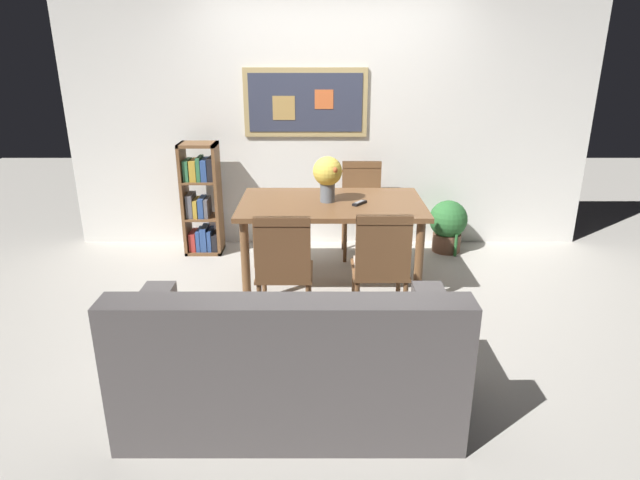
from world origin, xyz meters
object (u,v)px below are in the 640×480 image
(dining_table, at_px, (332,213))
(flower_vase, at_px, (329,174))
(potted_ivy, at_px, (449,225))
(dining_chair_near_right, at_px, (382,262))
(dining_chair_near_left, at_px, (285,264))
(leather_couch, at_px, (291,367))
(bookshelf, at_px, (203,202))
(tv_remote, at_px, (360,203))
(dining_chair_far_right, at_px, (363,201))

(dining_table, height_order, flower_vase, flower_vase)
(potted_ivy, bearing_deg, dining_chair_near_right, -117.81)
(dining_chair_near_left, xyz_separation_m, potted_ivy, (1.54, 1.65, -0.26))
(dining_table, bearing_deg, leather_couch, -98.40)
(dining_table, bearing_deg, bookshelf, 147.29)
(dining_chair_near_left, bearing_deg, dining_table, 67.03)
(tv_remote, bearing_deg, dining_chair_far_right, 84.26)
(dining_table, distance_m, potted_ivy, 1.50)
(dining_chair_near_right, bearing_deg, leather_couch, -121.40)
(tv_remote, bearing_deg, dining_table, 161.58)
(dining_chair_near_left, bearing_deg, tv_remote, 52.37)
(dining_chair_near_right, distance_m, potted_ivy, 1.85)
(dining_table, relative_size, dining_chair_near_left, 1.67)
(dining_chair_near_right, xyz_separation_m, leather_couch, (-0.60, -0.98, -0.23))
(dining_chair_far_right, height_order, tv_remote, dining_chair_far_right)
(dining_chair_near_left, height_order, dining_chair_far_right, same)
(bookshelf, xyz_separation_m, tv_remote, (1.49, -0.89, 0.24))
(leather_couch, bearing_deg, bookshelf, 111.29)
(flower_vase, xyz_separation_m, tv_remote, (0.26, -0.08, -0.22))
(dining_chair_near_left, height_order, potted_ivy, dining_chair_near_left)
(flower_vase, bearing_deg, potted_ivy, 33.99)
(bookshelf, distance_m, flower_vase, 1.54)
(dining_chair_near_right, xyz_separation_m, dining_chair_far_right, (-0.02, 1.57, 0.00))
(potted_ivy, bearing_deg, flower_vase, -146.01)
(dining_table, bearing_deg, dining_chair_far_right, 68.21)
(dining_chair_near_right, bearing_deg, flower_vase, 114.93)
(dining_chair_far_right, height_order, flower_vase, flower_vase)
(dining_chair_near_left, relative_size, leather_couch, 0.51)
(dining_chair_near_right, bearing_deg, dining_chair_far_right, 90.82)
(bookshelf, relative_size, flower_vase, 2.93)
(potted_ivy, height_order, flower_vase, flower_vase)
(leather_couch, bearing_deg, dining_chair_near_left, 95.39)
(dining_chair_near_left, relative_size, dining_chair_far_right, 1.00)
(dining_chair_near_left, xyz_separation_m, flower_vase, (0.32, 0.83, 0.45))
(bookshelf, relative_size, potted_ivy, 1.87)
(flower_vase, height_order, tv_remote, flower_vase)
(dining_table, xyz_separation_m, flower_vase, (-0.03, 0.01, 0.33))
(leather_couch, relative_size, flower_vase, 4.78)
(tv_remote, bearing_deg, dining_chair_near_right, -81.27)
(potted_ivy, bearing_deg, leather_couch, -119.19)
(dining_chair_near_right, height_order, bookshelf, bookshelf)
(dining_table, height_order, dining_chair_near_left, dining_chair_near_left)
(dining_table, relative_size, bookshelf, 1.38)
(dining_chair_near_left, xyz_separation_m, tv_remote, (0.58, 0.75, 0.23))
(dining_chair_near_left, relative_size, flower_vase, 2.42)
(dining_chair_near_right, bearing_deg, tv_remote, 98.73)
(leather_couch, bearing_deg, dining_table, 81.60)
(dining_table, height_order, potted_ivy, dining_table)
(dining_chair_near_left, bearing_deg, bookshelf, 119.22)
(dining_chair_near_right, bearing_deg, dining_chair_near_left, -176.85)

